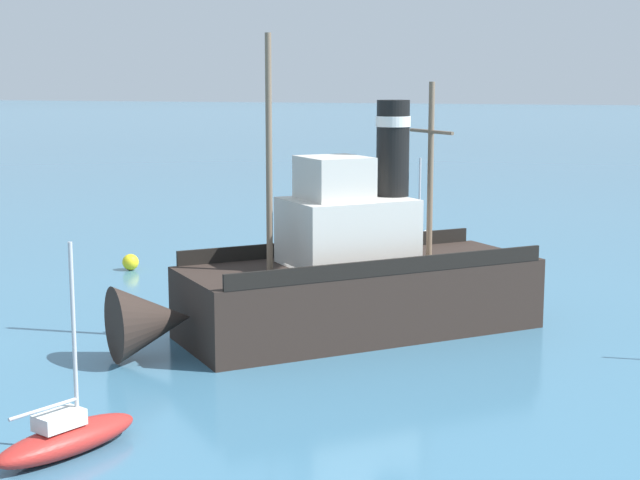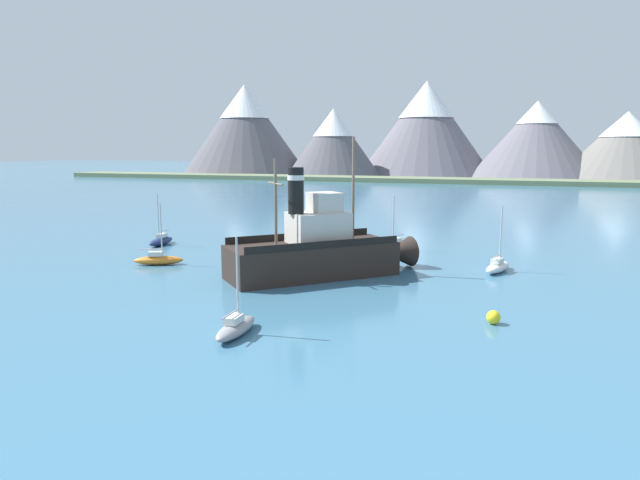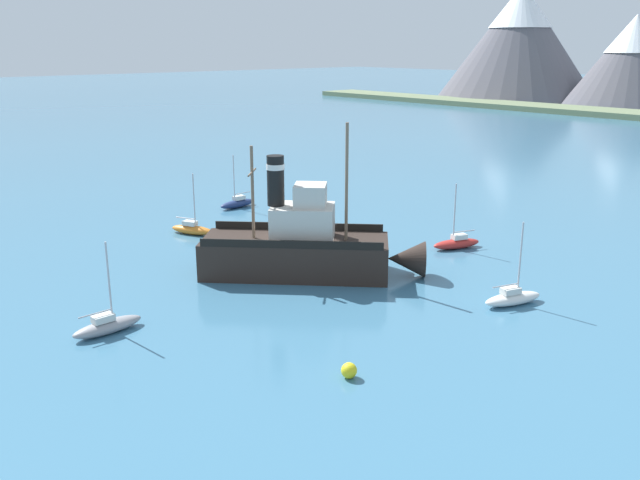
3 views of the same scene
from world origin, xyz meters
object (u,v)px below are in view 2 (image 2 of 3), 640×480
object	(u,v)px
sailboat_navy	(161,240)
sailboat_red	(395,245)
sailboat_white	(498,266)
old_tugboat	(320,251)
sailboat_grey	(236,327)
sailboat_orange	(158,259)
mooring_buoy	(493,317)

from	to	relation	value
sailboat_navy	sailboat_red	size ratio (longest dim) A/B	1.00
sailboat_navy	sailboat_white	size ratio (longest dim) A/B	1.00
old_tugboat	sailboat_white	distance (m)	13.38
sailboat_grey	sailboat_red	size ratio (longest dim) A/B	1.00
old_tugboat	sailboat_orange	distance (m)	13.40
old_tugboat	sailboat_red	size ratio (longest dim) A/B	2.59
sailboat_red	mooring_buoy	xyz separation A→B (m)	(9.29, -19.95, -0.06)
sailboat_grey	sailboat_white	size ratio (longest dim) A/B	1.00
sailboat_grey	mooring_buoy	world-z (taller)	sailboat_grey
sailboat_orange	old_tugboat	bearing A→B (deg)	1.74
sailboat_grey	sailboat_red	distance (m)	26.09
mooring_buoy	sailboat_navy	bearing A→B (deg)	153.50
sailboat_navy	sailboat_white	bearing A→B (deg)	-3.82
sailboat_white	sailboat_orange	bearing A→B (deg)	-166.92
sailboat_grey	sailboat_white	bearing A→B (deg)	58.70
sailboat_white	sailboat_red	world-z (taller)	same
sailboat_orange	sailboat_red	distance (m)	20.60
old_tugboat	sailboat_grey	xyz separation A→B (m)	(0.37, -13.81, -1.40)
sailboat_navy	sailboat_orange	world-z (taller)	same
sailboat_white	sailboat_red	distance (m)	11.26
sailboat_orange	mooring_buoy	distance (m)	26.67
sailboat_grey	sailboat_red	bearing A→B (deg)	84.19
sailboat_red	mooring_buoy	distance (m)	22.01
sailboat_red	mooring_buoy	bearing A→B (deg)	-65.04
sailboat_navy	sailboat_orange	xyz separation A→B (m)	(5.19, -7.96, 0.00)
old_tugboat	sailboat_red	xyz separation A→B (m)	(3.01, 12.14, -1.40)
sailboat_navy	mooring_buoy	bearing A→B (deg)	-26.50
sailboat_grey	sailboat_white	xyz separation A→B (m)	(11.74, 19.32, 0.00)
sailboat_grey	sailboat_orange	world-z (taller)	same
sailboat_white	mooring_buoy	size ratio (longest dim) A/B	6.69
sailboat_navy	sailboat_grey	size ratio (longest dim) A/B	1.00
sailboat_navy	sailboat_grey	distance (m)	28.51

